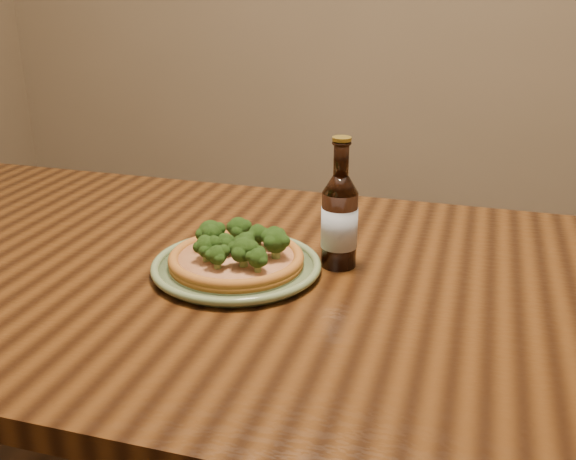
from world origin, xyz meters
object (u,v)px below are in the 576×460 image
(table, at_px, (224,317))
(plate, at_px, (237,266))
(beer_bottle, at_px, (339,220))
(pizza, at_px, (237,255))

(table, height_order, plate, plate)
(beer_bottle, bearing_deg, plate, -155.99)
(plate, relative_size, beer_bottle, 1.27)
(table, bearing_deg, plate, -9.32)
(beer_bottle, bearing_deg, pizza, -155.99)
(plate, relative_size, pizza, 1.26)
(table, xyz_separation_m, pizza, (0.03, -0.00, 0.12))
(beer_bottle, bearing_deg, table, -160.82)
(plate, height_order, beer_bottle, beer_bottle)
(plate, bearing_deg, beer_bottle, 25.64)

